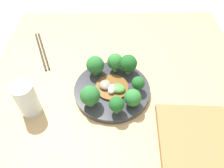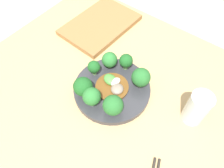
% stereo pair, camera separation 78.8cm
% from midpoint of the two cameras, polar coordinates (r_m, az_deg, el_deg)
% --- Properties ---
extents(ground_plane, '(8.00, 8.00, 0.00)m').
position_cam_midpoint_polar(ground_plane, '(1.34, 7.61, -35.85)').
color(ground_plane, '#B7B2A8').
extents(table, '(0.88, 0.89, 0.76)m').
position_cam_midpoint_polar(table, '(0.97, 10.29, -33.72)').
color(table, tan).
rests_on(table, ground_plane).
extents(plate, '(0.24, 0.24, 0.02)m').
position_cam_midpoint_polar(plate, '(0.58, 13.85, -32.77)').
color(plate, '#333338').
rests_on(plate, table).
extents(broccoli_south, '(0.04, 0.04, 0.06)m').
position_cam_midpoint_polar(broccoli_south, '(0.56, 24.29, -31.46)').
color(broccoli_south, '#70A356').
rests_on(broccoli_south, plate).
extents(broccoli_southeast, '(0.06, 0.06, 0.07)m').
position_cam_midpoint_polar(broccoli_southeast, '(0.56, 19.35, -24.01)').
color(broccoli_southeast, '#89B76B').
rests_on(broccoli_southeast, plate).
extents(broccoli_northwest, '(0.06, 0.06, 0.07)m').
position_cam_midpoint_polar(broccoli_northwest, '(0.52, 7.76, -39.45)').
color(broccoli_northwest, '#7AAD5B').
rests_on(broccoli_northwest, plate).
extents(broccoli_southwest, '(0.05, 0.05, 0.06)m').
position_cam_midpoint_polar(broccoli_southwest, '(0.55, 23.80, -37.40)').
color(broccoli_southwest, '#70A356').
rests_on(broccoli_southwest, plate).
extents(broccoli_west, '(0.04, 0.04, 0.06)m').
position_cam_midpoint_polar(broccoli_west, '(0.54, 18.85, -41.24)').
color(broccoli_west, '#70A356').
rests_on(broccoli_west, plate).
extents(broccoli_east, '(0.05, 0.05, 0.07)m').
position_cam_midpoint_polar(broccoli_east, '(0.56, 14.57, -23.59)').
color(broccoli_east, '#7AAD5B').
rests_on(broccoli_east, plate).
extents(broccoli_northeast, '(0.06, 0.06, 0.07)m').
position_cam_midpoint_polar(broccoli_northeast, '(0.54, 7.36, -25.71)').
color(broccoli_northeast, '#70A356').
rests_on(broccoli_northeast, plate).
extents(stirfry_center, '(0.11, 0.11, 0.02)m').
position_cam_midpoint_polar(stirfry_center, '(0.57, 14.31, -32.90)').
color(stirfry_center, brown).
rests_on(stirfry_center, plate).
extents(drinking_glass, '(0.06, 0.06, 0.11)m').
position_cam_midpoint_polar(drinking_glass, '(0.54, -17.87, -39.41)').
color(drinking_glass, silver).
rests_on(drinking_glass, table).
extents(chopsticks, '(0.22, 0.10, 0.01)m').
position_cam_midpoint_polar(chopsticks, '(0.65, -14.12, -14.73)').
color(chopsticks, '#2D2823').
rests_on(chopsticks, table).
extents(cutting_board, '(0.30, 0.21, 0.02)m').
position_cam_midpoint_polar(cutting_board, '(0.68, 45.72, -44.76)').
color(cutting_board, olive).
rests_on(cutting_board, table).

